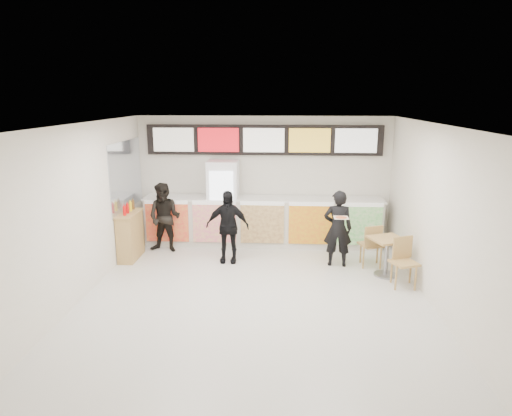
# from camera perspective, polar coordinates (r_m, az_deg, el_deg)

# --- Properties ---
(floor) EXTENTS (7.00, 7.00, 0.00)m
(floor) POSITION_cam_1_polar(r_m,az_deg,el_deg) (8.05, -0.15, -11.45)
(floor) COLOR beige
(floor) RESTS_ON ground
(ceiling) EXTENTS (7.00, 7.00, 0.00)m
(ceiling) POSITION_cam_1_polar(r_m,az_deg,el_deg) (7.30, -0.17, 10.38)
(ceiling) COLOR white
(ceiling) RESTS_ON wall_back
(wall_back) EXTENTS (6.00, 0.00, 6.00)m
(wall_back) POSITION_cam_1_polar(r_m,az_deg,el_deg) (10.96, 0.99, 3.59)
(wall_back) COLOR silver
(wall_back) RESTS_ON floor
(wall_left) EXTENTS (0.00, 7.00, 7.00)m
(wall_left) POSITION_cam_1_polar(r_m,az_deg,el_deg) (8.28, -21.35, -0.69)
(wall_left) COLOR silver
(wall_left) RESTS_ON floor
(wall_right) EXTENTS (0.00, 7.00, 7.00)m
(wall_right) POSITION_cam_1_polar(r_m,az_deg,el_deg) (7.94, 21.99, -1.33)
(wall_right) COLOR silver
(wall_right) RESTS_ON floor
(service_counter) EXTENTS (5.56, 0.77, 1.14)m
(service_counter) POSITION_cam_1_polar(r_m,az_deg,el_deg) (10.76, 0.87, -1.66)
(service_counter) COLOR silver
(service_counter) RESTS_ON floor
(menu_board) EXTENTS (5.50, 0.14, 0.70)m
(menu_board) POSITION_cam_1_polar(r_m,az_deg,el_deg) (10.74, 0.99, 8.50)
(menu_board) COLOR black
(menu_board) RESTS_ON wall_back
(drinks_fridge) EXTENTS (0.70, 0.67, 2.00)m
(drinks_fridge) POSITION_cam_1_polar(r_m,az_deg,el_deg) (10.75, -4.10, 0.65)
(drinks_fridge) COLOR white
(drinks_fridge) RESTS_ON floor
(mirror_panel) EXTENTS (0.01, 2.00, 1.50)m
(mirror_panel) POSITION_cam_1_polar(r_m,az_deg,el_deg) (10.45, -15.90, 3.97)
(mirror_panel) COLOR #B2B7BF
(mirror_panel) RESTS_ON wall_left
(customer_main) EXTENTS (0.61, 0.42, 1.60)m
(customer_main) POSITION_cam_1_polar(r_m,az_deg,el_deg) (9.51, 10.18, -2.53)
(customer_main) COLOR black
(customer_main) RESTS_ON floor
(customer_left) EXTENTS (0.85, 0.71, 1.57)m
(customer_left) POSITION_cam_1_polar(r_m,az_deg,el_deg) (10.44, -11.34, -1.19)
(customer_left) COLOR black
(customer_left) RESTS_ON floor
(customer_mid) EXTENTS (0.92, 0.40, 1.55)m
(customer_mid) POSITION_cam_1_polar(r_m,az_deg,el_deg) (9.61, -3.59, -2.33)
(customer_mid) COLOR black
(customer_mid) RESTS_ON floor
(pizza_slice) EXTENTS (0.36, 0.36, 0.02)m
(pizza_slice) POSITION_cam_1_polar(r_m,az_deg,el_deg) (8.99, 10.59, -1.14)
(pizza_slice) COLOR beige
(pizza_slice) RESTS_ON customer_main
(cafe_table) EXTENTS (0.96, 1.61, 0.91)m
(cafe_table) POSITION_cam_1_polar(r_m,az_deg,el_deg) (9.26, 16.05, -5.04)
(cafe_table) COLOR tan
(cafe_table) RESTS_ON floor
(condiment_ledge) EXTENTS (0.37, 0.92, 1.22)m
(condiment_ledge) POSITION_cam_1_polar(r_m,az_deg,el_deg) (10.22, -15.45, -3.28)
(condiment_ledge) COLOR tan
(condiment_ledge) RESTS_ON floor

